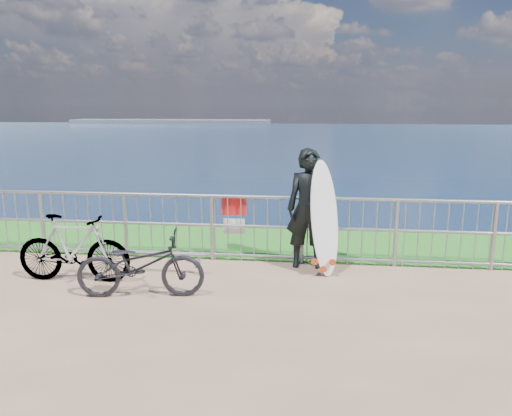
# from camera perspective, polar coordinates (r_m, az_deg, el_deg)

# --- Properties ---
(grass_strip) EXTENTS (120.00, 120.00, 0.00)m
(grass_strip) POSITION_cam_1_polar(r_m,az_deg,el_deg) (9.47, -0.67, -3.94)
(grass_strip) COLOR #227821
(grass_strip) RESTS_ON ground
(seascape) EXTENTS (260.00, 260.00, 5.00)m
(seascape) POSITION_cam_1_polar(r_m,az_deg,el_deg) (160.38, -9.62, 9.48)
(seascape) COLOR brown
(seascape) RESTS_ON ground
(railing) EXTENTS (10.06, 0.10, 1.13)m
(railing) POSITION_cam_1_polar(r_m,az_deg,el_deg) (8.27, -1.56, -2.23)
(railing) COLOR #919499
(railing) RESTS_ON ground
(surfer) EXTENTS (0.72, 0.48, 1.92)m
(surfer) POSITION_cam_1_polar(r_m,az_deg,el_deg) (7.95, 6.04, -0.07)
(surfer) COLOR black
(surfer) RESTS_ON ground
(surfboard) EXTENTS (0.60, 0.58, 1.77)m
(surfboard) POSITION_cam_1_polar(r_m,az_deg,el_deg) (7.67, 7.82, -1.66)
(surfboard) COLOR white
(surfboard) RESTS_ON ground
(bicycle_near) EXTENTS (1.79, 0.86, 0.90)m
(bicycle_near) POSITION_cam_1_polar(r_m,az_deg,el_deg) (6.98, -13.06, -6.34)
(bicycle_near) COLOR black
(bicycle_near) RESTS_ON ground
(bicycle_far) EXTENTS (1.71, 0.53, 1.02)m
(bicycle_far) POSITION_cam_1_polar(r_m,az_deg,el_deg) (7.83, -20.13, -4.34)
(bicycle_far) COLOR black
(bicycle_far) RESTS_ON ground
(bike_rack) EXTENTS (1.69, 0.05, 0.35)m
(bike_rack) POSITION_cam_1_polar(r_m,az_deg,el_deg) (7.91, -11.78, -5.34)
(bike_rack) COLOR #919499
(bike_rack) RESTS_ON ground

